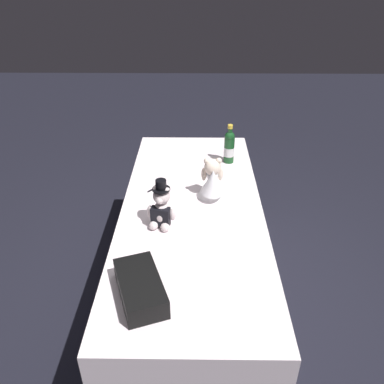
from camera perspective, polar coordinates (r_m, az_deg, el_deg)
The scene contains 7 objects.
ground_plane at distance 2.78m, azimuth 0.00°, elevation -15.71°, with size 12.00×12.00×0.00m, color black.
reception_table at distance 2.51m, azimuth 0.00°, elevation -9.62°, with size 2.00×0.81×0.78m, color white.
teddy_bear_groom at distance 2.07m, azimuth -4.45°, elevation -2.43°, with size 0.15×0.15×0.27m.
teddy_bear_bride at distance 2.31m, azimuth 2.97°, elevation 1.61°, with size 0.22×0.18×0.25m.
champagne_bottle at distance 2.73m, azimuth 5.42°, elevation 6.59°, with size 0.07×0.07×0.28m.
signing_pen at distance 2.45m, azimuth -5.48°, elevation 0.53°, with size 0.11×0.09×0.01m.
gift_case_black at distance 1.72m, azimuth -7.52°, elevation -13.59°, with size 0.36×0.27×0.10m.
Camera 1 is at (-1.89, -0.02, 2.03)m, focal length 36.74 mm.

